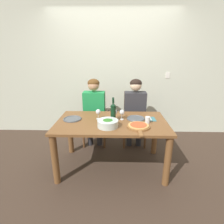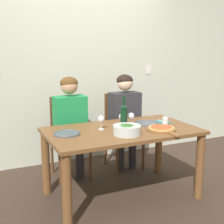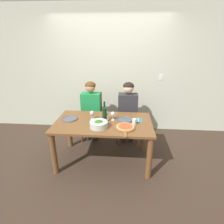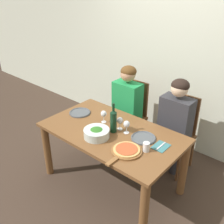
{
  "view_description": "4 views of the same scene",
  "coord_description": "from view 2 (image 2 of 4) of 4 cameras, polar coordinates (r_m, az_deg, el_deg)",
  "views": [
    {
      "loc": [
        0.07,
        -2.32,
        1.66
      ],
      "look_at": [
        0.0,
        0.13,
        0.84
      ],
      "focal_mm": 28.0,
      "sensor_mm": 36.0,
      "label": 1
    },
    {
      "loc": [
        -1.42,
        -2.82,
        1.58
      ],
      "look_at": [
        -0.09,
        0.06,
        0.93
      ],
      "focal_mm": 50.0,
      "sensor_mm": 36.0,
      "label": 2
    },
    {
      "loc": [
        0.34,
        -2.56,
        1.96
      ],
      "look_at": [
        0.13,
        0.15,
        0.86
      ],
      "focal_mm": 28.0,
      "sensor_mm": 36.0,
      "label": 3
    },
    {
      "loc": [
        1.62,
        -1.88,
        2.29
      ],
      "look_at": [
        -0.1,
        0.12,
        0.9
      ],
      "focal_mm": 42.0,
      "sensor_mm": 36.0,
      "label": 4
    }
  ],
  "objects": [
    {
      "name": "ground_plane",
      "position": [
        3.53,
        1.75,
        -14.95
      ],
      "size": [
        40.0,
        40.0,
        0.0
      ],
      "primitive_type": "plane",
      "color": "#3D2D23"
    },
    {
      "name": "back_wall",
      "position": [
        4.37,
        -5.95,
        8.58
      ],
      "size": [
        10.0,
        0.06,
        2.7
      ],
      "color": "beige",
      "rests_on": "ground"
    },
    {
      "name": "dining_table",
      "position": [
        3.3,
        1.81,
        -5.36
      ],
      "size": [
        1.57,
        0.9,
        0.75
      ],
      "color": "brown",
      "rests_on": "ground"
    },
    {
      "name": "chair_left",
      "position": [
        3.93,
        -8.0,
        -3.94
      ],
      "size": [
        0.42,
        0.42,
        0.99
      ],
      "color": "brown",
      "rests_on": "ground"
    },
    {
      "name": "chair_right",
      "position": [
        4.2,
        1.72,
        -2.83
      ],
      "size": [
        0.42,
        0.42,
        0.99
      ],
      "color": "brown",
      "rests_on": "ground"
    },
    {
      "name": "person_woman",
      "position": [
        3.77,
        -7.58,
        -1.07
      ],
      "size": [
        0.47,
        0.51,
        1.25
      ],
      "color": "#28282D",
      "rests_on": "ground"
    },
    {
      "name": "person_man",
      "position": [
        4.05,
        2.47,
        -0.1
      ],
      "size": [
        0.47,
        0.51,
        1.25
      ],
      "color": "#28282D",
      "rests_on": "ground"
    },
    {
      "name": "wine_bottle",
      "position": [
        3.24,
        2.15,
        -0.74
      ],
      "size": [
        0.07,
        0.07,
        0.35
      ],
      "color": "black",
      "rests_on": "dining_table"
    },
    {
      "name": "broccoli_bowl",
      "position": [
        3.06,
        2.74,
        -3.27
      ],
      "size": [
        0.28,
        0.28,
        0.1
      ],
      "color": "silver",
      "rests_on": "dining_table"
    },
    {
      "name": "dinner_plate_left",
      "position": [
        3.11,
        -8.26,
        -3.9
      ],
      "size": [
        0.26,
        0.26,
        0.02
      ],
      "color": "#4C5156",
      "rests_on": "dining_table"
    },
    {
      "name": "dinner_plate_right",
      "position": [
        3.52,
        6.25,
        -2.01
      ],
      "size": [
        0.26,
        0.26,
        0.02
      ],
      "color": "#4C5156",
      "rests_on": "dining_table"
    },
    {
      "name": "pizza_on_board",
      "position": [
        3.27,
        9.08,
        -3.04
      ],
      "size": [
        0.31,
        0.45,
        0.04
      ],
      "color": "brown",
      "rests_on": "dining_table"
    },
    {
      "name": "wine_glass_left",
      "position": [
        3.23,
        -2.0,
        -1.42
      ],
      "size": [
        0.07,
        0.07,
        0.15
      ],
      "color": "silver",
      "rests_on": "dining_table"
    },
    {
      "name": "wine_glass_right",
      "position": [
        3.37,
        3.52,
        -0.9
      ],
      "size": [
        0.07,
        0.07,
        0.15
      ],
      "color": "silver",
      "rests_on": "dining_table"
    },
    {
      "name": "wine_glass_centre",
      "position": [
        3.34,
        1.84,
        -1.02
      ],
      "size": [
        0.07,
        0.07,
        0.15
      ],
      "color": "silver",
      "rests_on": "dining_table"
    },
    {
      "name": "water_tumbler",
      "position": [
        3.45,
        9.71,
        -1.72
      ],
      "size": [
        0.07,
        0.07,
        0.1
      ],
      "color": "silver",
      "rests_on": "dining_table"
    },
    {
      "name": "fork_on_napkin",
      "position": [
        3.63,
        9.24,
        -1.76
      ],
      "size": [
        0.14,
        0.18,
        0.01
      ],
      "color": "#387075",
      "rests_on": "dining_table"
    }
  ]
}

